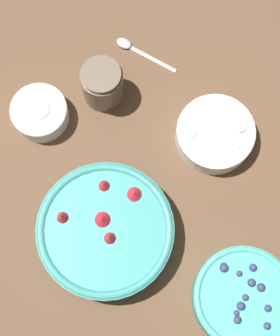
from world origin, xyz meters
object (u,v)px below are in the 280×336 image
Objects in this scene: jar_chocolate at (103,84)px; bowl_blueberries at (243,297)px; bowl_strawberries at (107,232)px; bowl_bananas at (215,134)px; bowl_cream at (40,112)px.

bowl_blueberries is at bearing 167.41° from jar_chocolate.
bowl_bananas is (-0.01, -0.28, -0.01)m from bowl_strawberries.
bowl_blueberries is at bearing -177.85° from bowl_cream.
jar_chocolate is at bearing -12.59° from bowl_blueberries.
bowl_strawberries is 2.27× the size of bowl_cream.
jar_chocolate is at bearing -42.39° from bowl_strawberries.
bowl_strawberries is 2.65× the size of jar_chocolate.
bowl_strawberries is at bearing 19.67° from bowl_blueberries.
bowl_blueberries is 0.51m from bowl_cream.
bowl_blueberries is 1.19× the size of bowl_bananas.
bowl_blueberries is (-0.25, -0.09, -0.00)m from bowl_strawberries.
bowl_strawberries reaches higher than bowl_cream.
bowl_strawberries is 0.28m from bowl_bananas.
bowl_blueberries is 0.48m from jar_chocolate.
bowl_strawberries is at bearing 164.90° from bowl_cream.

